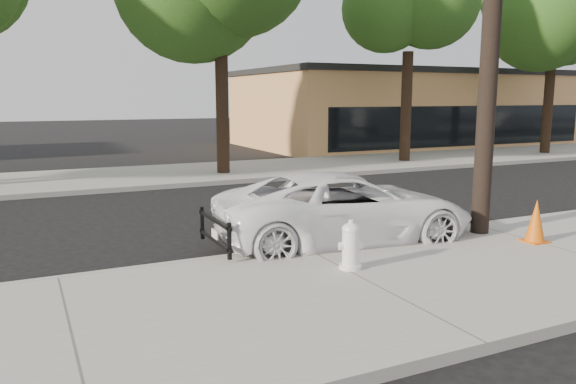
% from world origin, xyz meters
% --- Properties ---
extents(ground, '(120.00, 120.00, 0.00)m').
position_xyz_m(ground, '(0.00, 0.00, 0.00)').
color(ground, black).
rests_on(ground, ground).
extents(near_sidewalk, '(90.00, 4.40, 0.15)m').
position_xyz_m(near_sidewalk, '(0.00, -4.30, 0.07)').
color(near_sidewalk, gray).
rests_on(near_sidewalk, ground).
extents(far_sidewalk, '(90.00, 5.00, 0.15)m').
position_xyz_m(far_sidewalk, '(0.00, 8.50, 0.07)').
color(far_sidewalk, gray).
rests_on(far_sidewalk, ground).
extents(curb_near, '(90.00, 0.12, 0.16)m').
position_xyz_m(curb_near, '(0.00, -2.10, 0.07)').
color(curb_near, '#9E9B93').
rests_on(curb_near, ground).
extents(building_main, '(18.00, 10.00, 4.00)m').
position_xyz_m(building_main, '(16.00, 16.00, 2.00)').
color(building_main, tan).
rests_on(building_main, ground).
extents(tree_d, '(4.50, 4.35, 8.75)m').
position_xyz_m(tree_d, '(10.20, 7.95, 6.37)').
color(tree_d, black).
rests_on(tree_d, far_sidewalk).
extents(tree_e, '(4.80, 4.65, 9.25)m').
position_xyz_m(tree_e, '(18.21, 7.74, 6.70)').
color(tree_e, black).
rests_on(tree_e, far_sidewalk).
extents(police_cruiser, '(5.11, 2.79, 1.36)m').
position_xyz_m(police_cruiser, '(1.09, -1.78, 0.68)').
color(police_cruiser, white).
rests_on(police_cruiser, ground).
extents(fire_hydrant, '(0.39, 0.35, 0.72)m').
position_xyz_m(fire_hydrant, '(0.09, -3.60, 0.50)').
color(fire_hydrant, white).
rests_on(fire_hydrant, near_sidewalk).
extents(traffic_cone, '(0.41, 0.41, 0.78)m').
position_xyz_m(traffic_cone, '(3.97, -3.68, 0.53)').
color(traffic_cone, '#DA5C0B').
rests_on(traffic_cone, near_sidewalk).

